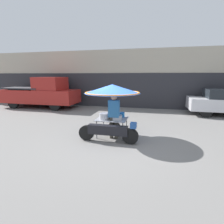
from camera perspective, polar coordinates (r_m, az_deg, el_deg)
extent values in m
plane|color=slate|center=(6.28, -0.04, -9.08)|extent=(36.00, 36.00, 0.00)
cube|color=#B2A893|center=(13.29, 7.76, 10.69)|extent=(28.00, 2.00, 4.00)
cube|color=#28282D|center=(12.31, 7.15, 6.90)|extent=(23.80, 0.06, 2.40)
cylinder|color=black|center=(5.88, 6.01, -7.88)|extent=(0.53, 0.14, 0.53)
cylinder|color=black|center=(6.25, -8.32, -6.71)|extent=(0.53, 0.14, 0.53)
cube|color=black|center=(5.97, -1.39, -5.88)|extent=(1.37, 0.24, 0.32)
cube|color=#234C93|center=(5.75, 7.00, -4.37)|extent=(0.20, 0.24, 0.18)
cylinder|color=black|center=(6.92, 0.70, -4.97)|extent=(0.48, 0.14, 0.48)
cylinder|color=#515156|center=(6.11, 3.50, -6.44)|extent=(0.03, 0.03, 0.66)
cylinder|color=#515156|center=(6.94, 4.77, -4.22)|extent=(0.03, 0.03, 0.66)
cylinder|color=#515156|center=(6.34, -5.02, -5.79)|extent=(0.03, 0.03, 0.66)
cylinder|color=#515156|center=(7.13, -2.79, -3.74)|extent=(0.03, 0.03, 0.66)
cube|color=#9E9EA3|center=(6.52, 0.10, -2.15)|extent=(1.12, 1.03, 0.02)
cylinder|color=#B2B2B7|center=(6.42, 0.10, 2.00)|extent=(0.03, 0.03, 0.94)
cone|color=blue|center=(6.35, 0.11, 7.59)|extent=(2.02, 2.02, 0.32)
torus|color=orange|center=(6.36, 0.11, 6.35)|extent=(1.97, 1.97, 0.05)
cylinder|color=#B7B7BC|center=(6.39, -2.47, -1.37)|extent=(0.39, 0.39, 0.22)
cylinder|color=#B7B7BC|center=(6.31, 1.50, -1.75)|extent=(0.40, 0.40, 0.17)
cylinder|color=#1E6BB2|center=(6.71, 3.22, -0.88)|extent=(0.21, 0.21, 0.19)
cylinder|color=#4C473D|center=(6.33, -0.18, -5.09)|extent=(0.14, 0.14, 0.80)
cylinder|color=#4C473D|center=(6.29, 1.42, -5.20)|extent=(0.14, 0.14, 0.80)
cube|color=teal|center=(6.14, 0.63, 1.09)|extent=(0.38, 0.22, 0.60)
sphere|color=tan|center=(6.08, 0.64, 4.87)|extent=(0.22, 0.22, 0.22)
cylinder|color=black|center=(10.77, 28.31, 0.09)|extent=(0.62, 0.20, 0.62)
cylinder|color=black|center=(12.19, 26.60, 1.48)|extent=(0.62, 0.20, 0.62)
cylinder|color=black|center=(11.88, -18.10, 2.18)|extent=(0.73, 0.24, 0.73)
cylinder|color=black|center=(13.26, -14.47, 3.35)|extent=(0.73, 0.24, 0.73)
cylinder|color=black|center=(13.82, -29.47, 2.51)|extent=(0.73, 0.24, 0.73)
cylinder|color=black|center=(15.02, -25.31, 3.54)|extent=(0.73, 0.24, 0.73)
cube|color=#A3231E|center=(13.37, -22.28, 4.86)|extent=(5.32, 1.90, 0.91)
cube|color=#A3231E|center=(12.82, -19.46, 8.78)|extent=(1.81, 1.75, 0.86)
cube|color=#2D2D33|center=(13.97, -26.03, 7.10)|extent=(2.77, 1.82, 0.08)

